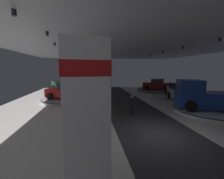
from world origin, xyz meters
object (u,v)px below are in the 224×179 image
object	(u,v)px
visitor_walking_near	(132,104)
display_platform_far_right	(176,98)
display_platform_far_left	(67,100)
display_car_far_left	(67,91)
pickup_truck_mid_right	(208,97)
display_car_deep_right	(156,84)
display_car_far_right	(176,90)
display_platform_deep_right	(156,90)
column_left	(76,79)
brand_sign_pylon	(86,123)
display_platform_deep_left	(68,92)
display_platform_mid_right	(211,111)
pickup_truck_deep_left	(69,85)

from	to	relation	value
visitor_walking_near	display_platform_far_right	bearing A→B (deg)	39.11
visitor_walking_near	display_platform_far_left	bearing A→B (deg)	131.93
display_platform_far_left	display_car_far_left	bearing A→B (deg)	-16.58
pickup_truck_mid_right	display_platform_far_left	world-z (taller)	pickup_truck_mid_right
display_car_far_left	display_car_deep_right	bearing A→B (deg)	25.79
display_car_deep_right	display_car_far_left	world-z (taller)	display_car_far_left
display_platform_far_right	display_platform_far_left	bearing A→B (deg)	178.44
display_car_deep_right	display_car_far_right	bearing A→B (deg)	-94.65
display_platform_deep_right	display_car_deep_right	xyz separation A→B (m)	(0.03, -0.01, 0.88)
pickup_truck_mid_right	display_car_deep_right	world-z (taller)	pickup_truck_mid_right
column_left	brand_sign_pylon	size ratio (longest dim) A/B	1.33
column_left	display_platform_deep_left	bearing A→B (deg)	100.92
display_platform_deep_right	display_car_deep_right	size ratio (longest dim) A/B	1.33
display_platform_far_right	visitor_walking_near	bearing A→B (deg)	-140.89
display_platform_mid_right	pickup_truck_mid_right	size ratio (longest dim) A/B	1.00
display_platform_mid_right	display_car_far_left	size ratio (longest dim) A/B	1.25
brand_sign_pylon	display_car_far_left	distance (m)	13.21
visitor_walking_near	display_platform_deep_right	bearing A→B (deg)	58.57
display_platform_mid_right	pickup_truck_mid_right	distance (m)	1.12
display_platform_mid_right	pickup_truck_deep_left	bearing A→B (deg)	135.30
column_left	display_car_far_left	distance (m)	6.13
display_platform_deep_left	display_platform_far_right	xyz separation A→B (m)	(13.38, -6.84, -0.02)
brand_sign_pylon	display_platform_deep_left	xyz separation A→B (m)	(-3.18, 19.48, -1.99)
pickup_truck_mid_right	display_car_far_right	xyz separation A→B (m)	(0.84, 5.72, -0.25)
brand_sign_pylon	pickup_truck_mid_right	world-z (taller)	brand_sign_pylon
display_platform_mid_right	display_platform_far_right	size ratio (longest dim) A/B	1.10
display_platform_deep_right	display_car_deep_right	bearing A→B (deg)	-22.38
display_platform_far_left	display_platform_far_right	bearing A→B (deg)	-1.56
column_left	brand_sign_pylon	bearing A→B (deg)	-83.55
pickup_truck_mid_right	pickup_truck_deep_left	bearing A→B (deg)	134.86
display_platform_deep_right	display_platform_far_right	distance (m)	6.65
display_car_deep_right	column_left	bearing A→B (deg)	-133.89
display_platform_mid_right	visitor_walking_near	distance (m)	6.55
display_car_deep_right	brand_sign_pylon	bearing A→B (deg)	-119.12
display_platform_deep_right	display_car_far_right	bearing A→B (deg)	-94.39
display_car_deep_right	display_platform_mid_right	bearing A→B (deg)	-94.94
display_platform_deep_right	display_platform_far_left	xyz separation A→B (m)	(-13.02, -6.29, 0.04)
display_platform_deep_left	pickup_truck_deep_left	distance (m)	1.09
display_platform_deep_left	visitor_walking_near	size ratio (longest dim) A/B	3.57
display_car_far_right	visitor_walking_near	xyz separation A→B (m)	(-7.05, -5.71, -0.08)
display_platform_far_left	display_car_far_left	xyz separation A→B (m)	(0.03, -0.01, 0.92)
column_left	display_platform_deep_right	bearing A→B (deg)	46.21
display_platform_deep_left	display_platform_deep_right	world-z (taller)	display_platform_deep_right
pickup_truck_mid_right	display_platform_deep_left	world-z (taller)	pickup_truck_mid_right
display_platform_deep_right	display_car_deep_right	world-z (taller)	display_car_deep_right
column_left	pickup_truck_deep_left	world-z (taller)	column_left
brand_sign_pylon	display_platform_deep_right	xyz separation A→B (m)	(10.70, 19.27, -1.98)
display_car_far_left	visitor_walking_near	xyz separation A→B (m)	(5.43, -6.07, -0.20)
pickup_truck_deep_left	display_platform_deep_right	size ratio (longest dim) A/B	0.87
display_platform_far_right	visitor_walking_near	distance (m)	9.13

